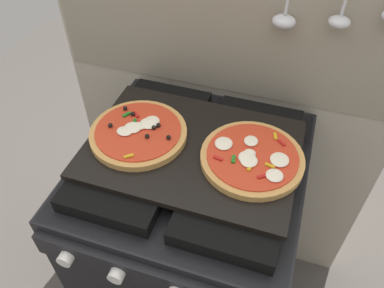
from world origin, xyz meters
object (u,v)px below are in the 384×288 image
stove (192,242)px  pizza_left (139,132)px  baking_tray (192,149)px  pizza_right (252,157)px

stove → pizza_left: 0.50m
stove → pizza_left: size_ratio=3.53×
baking_tray → pizza_left: pizza_left is taller
baking_tray → pizza_right: bearing=0.9°
stove → pizza_right: bearing=1.5°
pizza_left → pizza_right: bearing=1.2°
pizza_right → stove: bearing=-178.5°
baking_tray → pizza_right: 0.16m
stove → baking_tray: 0.46m
pizza_left → baking_tray: bearing=1.6°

